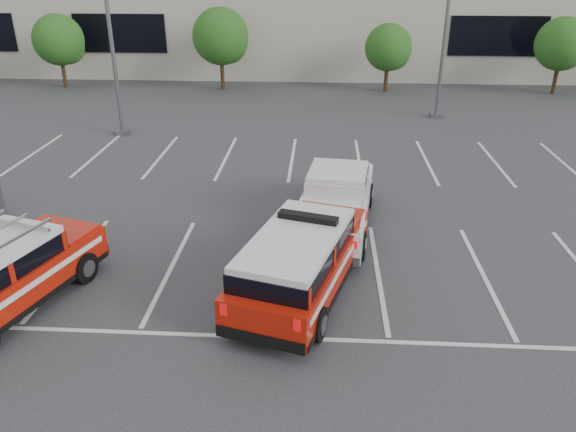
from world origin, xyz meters
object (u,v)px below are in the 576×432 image
tree_mid_right (390,49)px  white_pickup (335,207)px  tree_mid_left (222,38)px  tree_left (60,42)px  tree_right (563,46)px  light_pole_mid (448,10)px  fire_chief_suv (301,265)px  light_pole_left (108,16)px

tree_mid_right → white_pickup: (-3.46, -19.35, -1.82)m
tree_mid_left → white_pickup: size_ratio=0.84×
tree_left → tree_right: size_ratio=1.00×
tree_left → tree_mid_left: 10.00m
tree_mid_left → tree_left: bearing=-180.0°
tree_right → tree_mid_left: bearing=180.0°
tree_mid_right → tree_right: 10.00m
light_pole_mid → fire_chief_suv: bearing=-110.1°
tree_right → white_pickup: 23.67m
tree_mid_left → tree_right: 20.00m
tree_mid_left → tree_right: size_ratio=1.10×
tree_mid_left → tree_right: (20.00, -0.00, -0.27)m
tree_right → fire_chief_suv: (-14.33, -23.07, -2.00)m
light_pole_left → white_pickup: bearing=-44.0°
tree_mid_left → fire_chief_suv: size_ratio=0.85×
white_pickup → tree_mid_left: bearing=115.8°
white_pickup → light_pole_left: bearing=143.1°
tree_left → tree_right: 30.00m
tree_left → light_pole_mid: light_pole_mid is taller
fire_chief_suv → white_pickup: size_ratio=1.00×
light_pole_left → white_pickup: light_pole_left is taller
tree_left → tree_right: (30.00, 0.00, 0.00)m
tree_left → tree_mid_left: bearing=0.0°
light_pole_left → fire_chief_suv: 16.30m
tree_mid_left → fire_chief_suv: (5.67, -23.07, -2.27)m
tree_right → fire_chief_suv: bearing=-121.9°
tree_mid_left → tree_mid_right: (10.00, -0.00, -0.54)m
tree_left → tree_mid_left: (10.00, 0.00, 0.27)m
tree_left → fire_chief_suv: size_ratio=0.77×
tree_right → white_pickup: (-13.46, -19.35, -2.09)m
light_pole_left → white_pickup: (9.63, -9.31, -4.51)m
tree_left → fire_chief_suv: bearing=-55.8°
fire_chief_suv → white_pickup: 3.82m
tree_left → tree_mid_left: tree_mid_left is taller
light_pole_left → light_pole_mid: 15.52m
tree_mid_left → tree_mid_right: bearing=-0.0°
tree_right → light_pole_mid: 10.38m
tree_mid_left → light_pole_left: 10.73m
tree_mid_right → light_pole_mid: bearing=-72.5°
tree_mid_right → tree_right: (10.00, 0.00, 0.27)m
tree_mid_right → light_pole_mid: (1.91, -6.05, 2.68)m
light_pole_left → fire_chief_suv: size_ratio=1.79×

